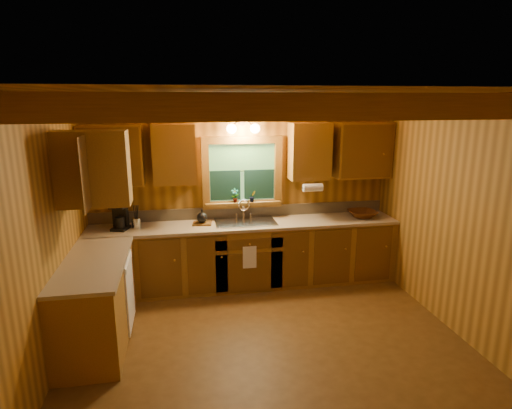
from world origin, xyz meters
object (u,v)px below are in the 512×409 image
Objects in this scene: coffee_maker at (120,216)px; cutting_board at (202,223)px; sink at (246,226)px; wicker_basket at (362,214)px.

cutting_board is at bearing 18.62° from coffee_maker.
sink reaches higher than cutting_board.
wicker_basket is (3.32, -0.04, -0.12)m from coffee_maker.
coffee_maker is at bearing 179.36° from wicker_basket.
cutting_board is 2.27m from wicker_basket.
sink is 2.07× the size of wicker_basket.
coffee_maker is 3.33m from wicker_basket.
coffee_maker is 1.35× the size of cutting_board.
wicker_basket is at bearing 17.07° from coffee_maker.
coffee_maker is 1.07m from cutting_board.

